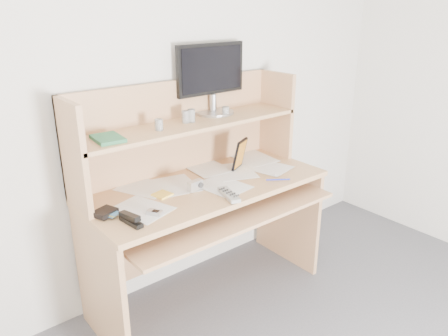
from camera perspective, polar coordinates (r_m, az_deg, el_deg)
back_wall at (r=2.59m, az=-6.70°, el=10.30°), size 3.60×0.04×2.50m
desk at (r=2.56m, az=-3.28°, el=-2.73°), size 1.40×0.70×1.30m
paper_clutter at (r=2.48m, az=-2.21°, el=-2.06°), size 1.32×0.54×0.01m
keyboard at (r=2.37m, az=-3.41°, el=-5.56°), size 0.51×0.19×0.03m
tv_remote at (r=2.31m, az=0.65°, el=-3.49°), size 0.11×0.20×0.02m
flip_phone at (r=2.15m, az=-9.05°, el=-5.65°), size 0.07×0.09×0.02m
stapler at (r=2.08m, az=-12.07°, el=-6.49°), size 0.06×0.15×0.04m
wallet at (r=2.19m, az=-15.27°, el=-5.62°), size 0.13×0.11×0.03m
sticky_note_pad at (r=2.36m, az=-8.07°, el=-3.47°), size 0.10×0.10×0.01m
digital_camera at (r=2.39m, az=-3.79°, el=-2.27°), size 0.09×0.04×0.05m
game_case at (r=2.67m, az=2.06°, el=1.83°), size 0.13×0.07×0.19m
blue_pen at (r=2.54m, az=7.07°, el=-1.51°), size 0.12×0.09×0.01m
card_box at (r=2.21m, az=-18.49°, el=4.13°), size 0.06×0.05×0.08m
shelf_book at (r=2.22m, az=-14.94°, el=3.75°), size 0.14×0.19×0.02m
chip_stack_a at (r=2.34m, az=-8.51°, el=5.61°), size 0.05×0.05×0.06m
chip_stack_b at (r=2.48m, az=-5.03°, el=6.68°), size 0.05×0.05×0.07m
chip_stack_c at (r=2.63m, az=0.21°, el=7.43°), size 0.05×0.05×0.05m
chip_stack_d at (r=2.49m, az=-4.29°, el=6.84°), size 0.05×0.05×0.07m
monitor at (r=2.67m, az=-1.65°, el=11.88°), size 0.48×0.24×0.42m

